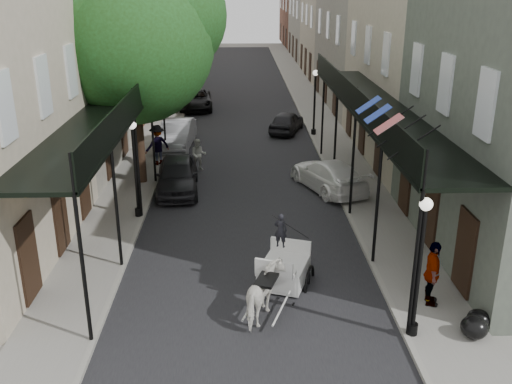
{
  "coord_description": "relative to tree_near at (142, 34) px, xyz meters",
  "views": [
    {
      "loc": [
        -0.24,
        -14.2,
        8.58
      ],
      "look_at": [
        0.33,
        4.48,
        1.6
      ],
      "focal_mm": 40.0,
      "sensor_mm": 36.0,
      "label": 1
    }
  ],
  "objects": [
    {
      "name": "ground",
      "position": [
        4.2,
        -10.18,
        -6.49
      ],
      "size": [
        140.0,
        140.0,
        0.0
      ],
      "primitive_type": "plane",
      "color": "gray",
      "rests_on": "ground"
    },
    {
      "name": "road",
      "position": [
        4.2,
        9.82,
        -6.48
      ],
      "size": [
        8.0,
        90.0,
        0.01
      ],
      "primitive_type": "cube",
      "color": "black",
      "rests_on": "ground"
    },
    {
      "name": "sidewalk_left",
      "position": [
        -0.8,
        9.82,
        -6.43
      ],
      "size": [
        2.2,
        90.0,
        0.12
      ],
      "primitive_type": "cube",
      "color": "gray",
      "rests_on": "ground"
    },
    {
      "name": "sidewalk_right",
      "position": [
        9.2,
        9.82,
        -6.43
      ],
      "size": [
        2.2,
        90.0,
        0.12
      ],
      "primitive_type": "cube",
      "color": "gray",
      "rests_on": "ground"
    },
    {
      "name": "building_row_left",
      "position": [
        -4.4,
        19.82,
        -1.24
      ],
      "size": [
        5.0,
        80.0,
        10.5
      ],
      "primitive_type": "cube",
      "color": "#B6A891",
      "rests_on": "ground"
    },
    {
      "name": "building_row_right",
      "position": [
        12.8,
        19.82,
        -1.24
      ],
      "size": [
        5.0,
        80.0,
        10.5
      ],
      "primitive_type": "cube",
      "color": "gray",
      "rests_on": "ground"
    },
    {
      "name": "gallery_left",
      "position": [
        -0.59,
        -3.2,
        -2.44
      ],
      "size": [
        2.2,
        18.05,
        4.88
      ],
      "color": "black",
      "rests_on": "sidewalk_left"
    },
    {
      "name": "gallery_right",
      "position": [
        8.99,
        -3.2,
        -2.44
      ],
      "size": [
        2.2,
        18.05,
        4.88
      ],
      "color": "black",
      "rests_on": "sidewalk_right"
    },
    {
      "name": "tree_near",
      "position": [
        0.0,
        0.0,
        0.0
      ],
      "size": [
        7.31,
        6.8,
        9.63
      ],
      "color": "#382619",
      "rests_on": "sidewalk_left"
    },
    {
      "name": "tree_far",
      "position": [
        -0.05,
        14.0,
        -0.65
      ],
      "size": [
        6.45,
        6.0,
        8.61
      ],
      "color": "#382619",
      "rests_on": "sidewalk_left"
    },
    {
      "name": "lamppost_right_near",
      "position": [
        8.3,
        -12.18,
        -4.44
      ],
      "size": [
        0.32,
        0.32,
        3.71
      ],
      "color": "black",
      "rests_on": "sidewalk_right"
    },
    {
      "name": "lamppost_left",
      "position": [
        0.1,
        -4.18,
        -4.44
      ],
      "size": [
        0.32,
        0.32,
        3.71
      ],
      "color": "black",
      "rests_on": "sidewalk_left"
    },
    {
      "name": "lamppost_right_far",
      "position": [
        8.3,
        7.82,
        -4.44
      ],
      "size": [
        0.32,
        0.32,
        3.71
      ],
      "color": "black",
      "rests_on": "sidewalk_right"
    },
    {
      "name": "horse",
      "position": [
        4.61,
        -11.18,
        -5.74
      ],
      "size": [
        1.34,
        1.93,
        1.49
      ],
      "primitive_type": "imported",
      "rotation": [
        0.0,
        0.0,
        2.81
      ],
      "color": "white",
      "rests_on": "ground"
    },
    {
      "name": "carriage",
      "position": [
        5.37,
        -8.98,
        -5.52
      ],
      "size": [
        2.0,
        2.48,
        2.49
      ],
      "rotation": [
        0.0,
        0.0,
        -0.33
      ],
      "color": "black",
      "rests_on": "ground"
    },
    {
      "name": "pedestrian_walking",
      "position": [
        2.02,
        1.69,
        -5.72
      ],
      "size": [
        0.78,
        0.62,
        1.54
      ],
      "primitive_type": "imported",
      "rotation": [
        0.0,
        0.0,
        0.05
      ],
      "color": "#B9BAAF",
      "rests_on": "ground"
    },
    {
      "name": "pedestrian_sidewalk_left",
      "position": [
        -0.0,
        2.32,
        -5.39
      ],
      "size": [
        1.45,
        1.33,
        1.96
      ],
      "primitive_type": "imported",
      "rotation": [
        0.0,
        0.0,
        3.77
      ],
      "color": "gray",
      "rests_on": "sidewalk_left"
    },
    {
      "name": "pedestrian_sidewalk_right",
      "position": [
        9.19,
        -10.76,
        -5.43
      ],
      "size": [
        0.7,
        1.17,
        1.88
      ],
      "primitive_type": "imported",
      "rotation": [
        0.0,
        0.0,
        1.34
      ],
      "color": "gray",
      "rests_on": "sidewalk_right"
    },
    {
      "name": "car_left_near",
      "position": [
        1.29,
        -1.18,
        -5.75
      ],
      "size": [
        2.03,
        4.42,
        1.47
      ],
      "primitive_type": "imported",
      "rotation": [
        0.0,
        0.0,
        0.07
      ],
      "color": "black",
      "rests_on": "ground"
    },
    {
      "name": "car_left_mid",
      "position": [
        0.6,
        5.64,
        -5.74
      ],
      "size": [
        1.82,
        4.61,
        1.49
      ],
      "primitive_type": "imported",
      "rotation": [
        0.0,
        0.0,
        -0.05
      ],
      "color": "#A2A1A7",
      "rests_on": "ground"
    },
    {
      "name": "car_left_far",
      "position": [
        0.92,
        15.49,
        -5.82
      ],
      "size": [
        2.62,
        4.99,
        1.34
      ],
      "primitive_type": "imported",
      "rotation": [
        0.0,
        0.0,
        0.08
      ],
      "color": "black",
      "rests_on": "ground"
    },
    {
      "name": "car_right_near",
      "position": [
        7.8,
        -1.18,
        -5.83
      ],
      "size": [
        3.33,
        4.92,
        1.32
      ],
      "primitive_type": "imported",
      "rotation": [
        0.0,
        0.0,
        3.5
      ],
      "color": "white",
      "rests_on": "ground"
    },
    {
      "name": "car_right_far",
      "position": [
        6.8,
        8.82,
        -5.85
      ],
      "size": [
        2.59,
        4.0,
        1.27
      ],
      "primitive_type": "imported",
      "rotation": [
        0.0,
        0.0,
        2.82
      ],
      "color": "black",
      "rests_on": "ground"
    },
    {
      "name": "trash_bags",
      "position": [
        9.91,
        -12.2,
        -6.1
      ],
      "size": [
        0.94,
        1.09,
        0.58
      ],
      "color": "black",
      "rests_on": "sidewalk_right"
    }
  ]
}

